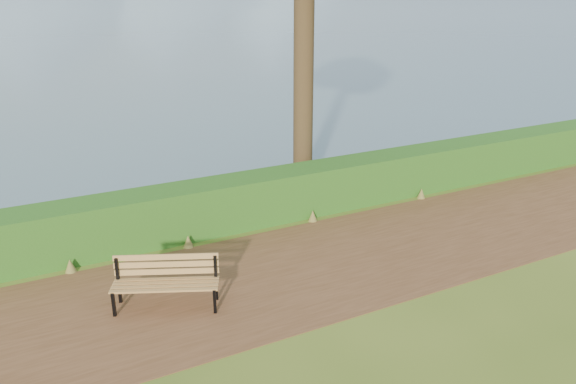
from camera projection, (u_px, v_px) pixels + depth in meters
ground at (291, 281)px, 9.34m from camera, size 140.00×140.00×0.00m
path at (283, 273)px, 9.58m from camera, size 40.00×3.40×0.01m
hedge at (231, 203)px, 11.33m from camera, size 32.00×0.85×1.00m
bench at (166, 278)px, 8.49m from camera, size 1.64×1.07×0.80m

